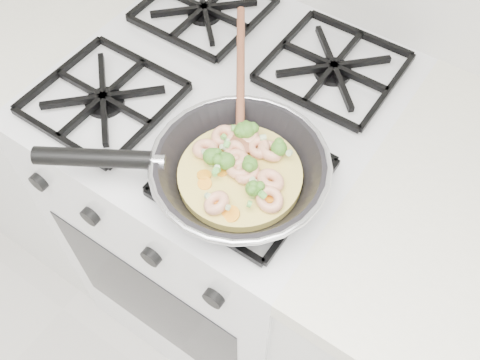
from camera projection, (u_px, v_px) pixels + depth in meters
The scene contains 3 objects.
stove at pixel (226, 212), 1.33m from camera, with size 0.60×0.60×0.92m.
counter_left at pixel (12, 86), 1.59m from camera, with size 1.00×0.60×0.90m.
skillet at pixel (237, 169), 0.80m from camera, with size 0.41×0.44×0.09m.
Camera 1 is at (0.42, 1.15, 1.60)m, focal length 39.26 mm.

